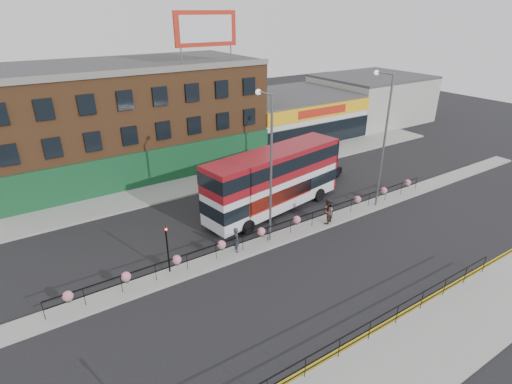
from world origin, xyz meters
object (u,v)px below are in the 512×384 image
car (327,173)px  lamp_column_east (383,130)px  pedestrian_b (327,211)px  lamp_column_west (269,157)px  pedestrian_a (236,240)px  double_decker_bus (275,175)px

car → lamp_column_east: (-0.47, -6.23, 5.69)m
car → pedestrian_b: (-5.97, -6.59, 0.44)m
pedestrian_b → lamp_column_west: 7.03m
lamp_column_east → lamp_column_west: bearing=178.4°
car → pedestrian_a: bearing=91.2°
car → pedestrian_a: size_ratio=2.54×
double_decker_bus → lamp_column_west: size_ratio=1.25×
double_decker_bus → car: bearing=17.3°
double_decker_bus → lamp_column_west: (-3.04, -3.50, 3.06)m
lamp_column_west → double_decker_bus: bearing=49.0°
double_decker_bus → lamp_column_west: 5.56m
double_decker_bus → pedestrian_a: size_ratio=7.22×
car → lamp_column_west: 13.52m
pedestrian_b → lamp_column_east: size_ratio=0.19×
car → double_decker_bus: bearing=84.0°
double_decker_bus → pedestrian_a: 7.15m
pedestrian_b → lamp_column_east: (5.49, 0.36, 5.25)m
pedestrian_b → pedestrian_a: bearing=-23.8°
double_decker_bus → pedestrian_b: size_ratio=6.43×
lamp_column_west → lamp_column_east: (10.39, -0.29, 0.24)m
car → pedestrian_b: pedestrian_b is taller
pedestrian_a → lamp_column_east: size_ratio=0.17×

